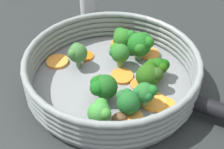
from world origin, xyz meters
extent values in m
plane|color=#222525|center=(0.00, 0.00, 0.00)|extent=(4.00, 4.00, 0.00)
cylinder|color=gray|center=(0.00, 0.00, 0.01)|extent=(0.30, 0.30, 0.01)
torus|color=gray|center=(0.00, 0.00, 0.02)|extent=(0.31, 0.31, 0.01)
torus|color=gray|center=(0.00, 0.00, 0.03)|extent=(0.31, 0.31, 0.01)
torus|color=gray|center=(0.00, 0.00, 0.04)|extent=(0.31, 0.31, 0.01)
torus|color=gray|center=(0.00, 0.00, 0.05)|extent=(0.31, 0.31, 0.01)
torus|color=gray|center=(0.00, 0.00, 0.06)|extent=(0.31, 0.31, 0.01)
sphere|color=gray|center=(-0.05, 0.13, 0.02)|extent=(0.01, 0.01, 0.01)
sphere|color=gray|center=(-0.11, 0.09, 0.02)|extent=(0.01, 0.01, 0.01)
cylinder|color=#F99636|center=(-0.04, 0.08, 0.01)|extent=(0.06, 0.06, 0.00)
cylinder|color=#DB6110|center=(0.01, -0.09, 0.01)|extent=(0.04, 0.04, 0.00)
cylinder|color=orange|center=(-0.05, 0.10, 0.01)|extent=(0.04, 0.04, 0.00)
cylinder|color=orange|center=(-0.04, 0.03, 0.01)|extent=(0.04, 0.04, 0.00)
cylinder|color=orange|center=(-0.10, -0.04, 0.01)|extent=(0.06, 0.06, 0.00)
cylinder|color=orange|center=(-0.02, 0.00, 0.01)|extent=(0.06, 0.06, 0.01)
cylinder|color=#F59741|center=(0.01, 0.10, 0.01)|extent=(0.05, 0.05, 0.01)
cylinder|color=orange|center=(-0.07, -0.10, 0.01)|extent=(0.04, 0.04, 0.00)
cylinder|color=#F99935|center=(0.07, 0.10, 0.01)|extent=(0.05, 0.05, 0.00)
cylinder|color=orange|center=(0.07, -0.10, 0.01)|extent=(0.04, 0.04, 0.01)
cylinder|color=#6D9553|center=(-0.08, 0.03, 0.02)|extent=(0.01, 0.01, 0.01)
sphere|color=#18530F|center=(-0.08, 0.03, 0.03)|extent=(0.03, 0.03, 0.03)
sphere|color=#1C5715|center=(-0.07, 0.02, 0.04)|extent=(0.02, 0.02, 0.02)
sphere|color=#0F4908|center=(-0.09, 0.03, 0.04)|extent=(0.02, 0.02, 0.02)
sphere|color=#1F4E0B|center=(-0.08, 0.04, 0.04)|extent=(0.02, 0.02, 0.02)
cylinder|color=#6FA758|center=(-0.05, 0.05, 0.02)|extent=(0.01, 0.01, 0.02)
sphere|color=#234E11|center=(-0.05, 0.05, 0.04)|extent=(0.04, 0.04, 0.04)
sphere|color=#1C4D0A|center=(-0.06, 0.03, 0.04)|extent=(0.03, 0.03, 0.03)
sphere|color=#264817|center=(-0.06, 0.05, 0.05)|extent=(0.02, 0.02, 0.02)
cylinder|color=olive|center=(-0.07, -0.08, 0.02)|extent=(0.01, 0.01, 0.01)
sphere|color=#24631C|center=(-0.07, -0.08, 0.04)|extent=(0.04, 0.04, 0.04)
sphere|color=#1E611C|center=(-0.08, -0.07, 0.04)|extent=(0.02, 0.02, 0.02)
sphere|color=#2D6B12|center=(-0.08, -0.07, 0.04)|extent=(0.02, 0.02, 0.02)
sphere|color=#1F5E1D|center=(-0.07, -0.09, 0.04)|extent=(0.03, 0.03, 0.03)
cylinder|color=#5D9144|center=(0.07, 0.09, 0.02)|extent=(0.01, 0.01, 0.02)
sphere|color=#398734|center=(0.07, 0.09, 0.04)|extent=(0.04, 0.04, 0.04)
sphere|color=#32872A|center=(0.06, 0.08, 0.04)|extent=(0.02, 0.02, 0.02)
sphere|color=#3B832E|center=(0.06, 0.10, 0.05)|extent=(0.02, 0.02, 0.02)
sphere|color=#417F35|center=(0.06, 0.08, 0.04)|extent=(0.02, 0.02, 0.02)
cylinder|color=#74A44F|center=(0.01, 0.08, 0.02)|extent=(0.01, 0.01, 0.01)
sphere|color=#1B5923|center=(0.01, 0.08, 0.03)|extent=(0.04, 0.04, 0.04)
sphere|color=#215727|center=(0.02, 0.07, 0.04)|extent=(0.02, 0.02, 0.02)
sphere|color=#1C5F27|center=(0.01, 0.07, 0.04)|extent=(0.02, 0.02, 0.02)
cylinder|color=#85AC67|center=(-0.08, -0.04, 0.02)|extent=(0.01, 0.01, 0.02)
sphere|color=#1A6019|center=(-0.08, -0.04, 0.04)|extent=(0.05, 0.05, 0.05)
sphere|color=#185C19|center=(-0.09, -0.04, 0.05)|extent=(0.03, 0.03, 0.03)
sphere|color=#22641B|center=(-0.07, -0.02, 0.05)|extent=(0.02, 0.02, 0.02)
sphere|color=#1F6719|center=(-0.09, -0.03, 0.05)|extent=(0.02, 0.02, 0.02)
cylinder|color=#7C9B4D|center=(-0.02, 0.08, 0.02)|extent=(0.02, 0.02, 0.02)
sphere|color=#226326|center=(-0.02, 0.08, 0.04)|extent=(0.03, 0.03, 0.03)
sphere|color=#186420|center=(-0.03, 0.09, 0.05)|extent=(0.02, 0.02, 0.02)
sphere|color=#1D602C|center=(-0.01, 0.08, 0.04)|extent=(0.02, 0.02, 0.02)
sphere|color=#1C5D27|center=(-0.02, 0.09, 0.04)|extent=(0.02, 0.02, 0.02)
cylinder|color=#8EAF62|center=(-0.03, -0.03, 0.02)|extent=(0.01, 0.01, 0.02)
sphere|color=#266623|center=(-0.03, -0.03, 0.04)|extent=(0.04, 0.04, 0.04)
sphere|color=#2C6D19|center=(-0.03, -0.04, 0.05)|extent=(0.02, 0.02, 0.02)
sphere|color=#1D612A|center=(-0.02, -0.04, 0.04)|extent=(0.02, 0.02, 0.02)
cylinder|color=#648A53|center=(0.04, -0.07, 0.02)|extent=(0.01, 0.01, 0.02)
sphere|color=#376A30|center=(0.04, -0.07, 0.04)|extent=(0.04, 0.04, 0.04)
sphere|color=#3A6E2E|center=(0.05, -0.06, 0.05)|extent=(0.02, 0.02, 0.02)
sphere|color=#306332|center=(0.04, -0.08, 0.05)|extent=(0.02, 0.02, 0.02)
cylinder|color=#8AB66F|center=(0.03, 0.04, 0.02)|extent=(0.01, 0.01, 0.02)
sphere|color=#1A561A|center=(0.03, 0.04, 0.04)|extent=(0.04, 0.04, 0.04)
sphere|color=#145C18|center=(0.05, 0.04, 0.04)|extent=(0.03, 0.03, 0.03)
sphere|color=#125911|center=(0.04, 0.03, 0.05)|extent=(0.02, 0.02, 0.02)
sphere|color=#205216|center=(0.03, 0.02, 0.04)|extent=(0.02, 0.02, 0.02)
ellipsoid|color=brown|center=(0.03, 0.09, 0.02)|extent=(0.03, 0.02, 0.01)
cylinder|color=silver|center=(-0.06, -0.25, 0.03)|extent=(0.04, 0.04, 0.07)
camera|label=1|loc=(0.20, 0.38, 0.40)|focal=50.00mm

